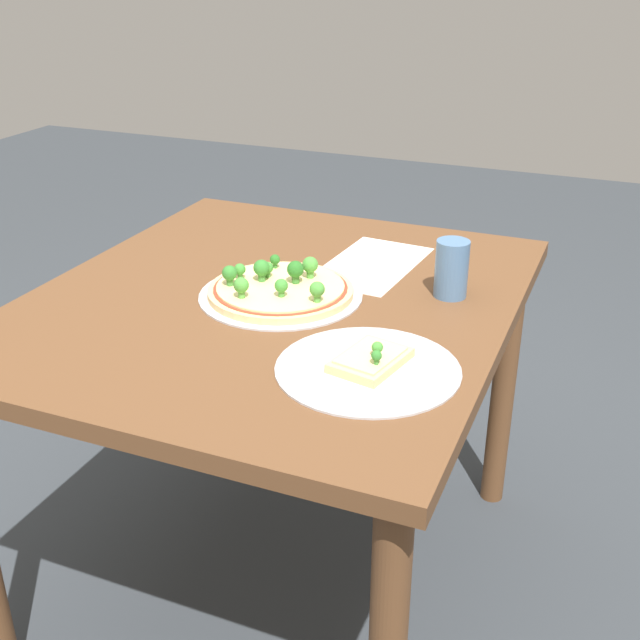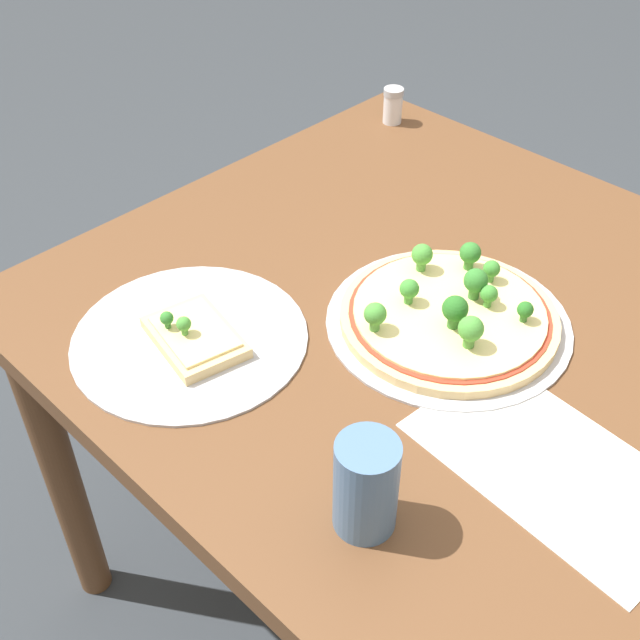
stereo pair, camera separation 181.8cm
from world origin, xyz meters
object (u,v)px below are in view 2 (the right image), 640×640
(dining_table, at_px, (448,368))
(drinking_cup, at_px, (366,486))
(pizza_tray_slice, at_px, (192,337))
(condiment_shaker, at_px, (393,105))
(pizza_tray_whole, at_px, (448,314))

(dining_table, xyz_separation_m, drinking_cup, (0.13, -0.33, 0.16))
(dining_table, distance_m, drinking_cup, 0.39)
(dining_table, xyz_separation_m, pizza_tray_slice, (-0.22, -0.28, 0.10))
(dining_table, height_order, condiment_shaker, condiment_shaker)
(dining_table, distance_m, condiment_shaker, 0.60)
(drinking_cup, bearing_deg, condiment_shaker, 128.78)
(dining_table, bearing_deg, drinking_cup, -68.25)
(condiment_shaker, bearing_deg, pizza_tray_whole, -42.09)
(pizza_tray_whole, distance_m, drinking_cup, 0.35)
(dining_table, relative_size, condiment_shaker, 15.95)
(pizza_tray_slice, height_order, drinking_cup, drinking_cup)
(drinking_cup, bearing_deg, dining_table, 111.75)
(condiment_shaker, bearing_deg, drinking_cup, -51.22)
(pizza_tray_slice, xyz_separation_m, condiment_shaker, (-0.22, 0.67, 0.03))
(pizza_tray_whole, distance_m, condiment_shaker, 0.60)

